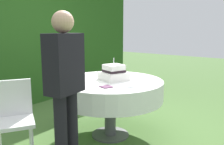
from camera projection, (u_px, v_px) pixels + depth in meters
ground_plane at (110, 135)px, 3.33m from camera, size 20.00×20.00×0.00m
foliage_hedge at (13, 36)px, 4.48m from camera, size 6.27×0.54×2.59m
cake_table at (110, 90)px, 3.21m from camera, size 1.39×1.39×0.77m
wedding_cake at (114, 73)px, 3.21m from camera, size 0.41×0.41×0.29m
serving_plate_near at (78, 80)px, 3.17m from camera, size 0.15×0.15×0.01m
serving_plate_far at (131, 86)px, 2.85m from camera, size 0.13×0.13×0.01m
napkin_stack at (106, 87)px, 2.81m from camera, size 0.16×0.16×0.01m
garden_chair at (13, 114)px, 2.61m from camera, size 0.55×0.55×0.89m
standing_person at (65, 85)px, 2.25m from camera, size 0.38×0.25×1.60m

